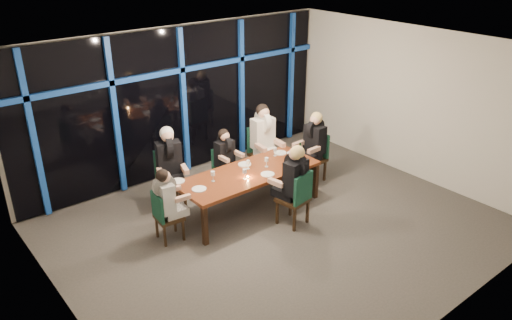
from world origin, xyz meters
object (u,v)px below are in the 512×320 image
object	(u,v)px
chair_end_left	(164,214)
chair_near_mid	(297,196)
water_pitcher	(288,161)
diner_far_mid	(226,152)
diner_end_right	(314,137)
chair_end_right	(316,154)
dining_table	(249,175)
chair_far_mid	(224,167)
chair_far_right	(261,149)
diner_far_right	(264,131)
diner_end_left	(167,194)
diner_far_left	(169,156)
wine_bottle	(300,153)
chair_far_left	(170,175)
diner_near_mid	(294,174)

from	to	relation	value
chair_end_left	chair_near_mid	world-z (taller)	chair_near_mid
chair_end_left	water_pitcher	size ratio (longest dim) A/B	4.69
diner_far_mid	water_pitcher	xyz separation A→B (m)	(0.59, -1.10, 0.02)
diner_end_right	chair_end_right	bearing A→B (deg)	90.00
chair_end_right	dining_table	bearing A→B (deg)	-88.95
chair_end_right	chair_near_mid	bearing A→B (deg)	-57.71
chair_far_mid	chair_far_right	size ratio (longest dim) A/B	0.81
diner_far_right	diner_end_left	distance (m)	2.75
dining_table	chair_end_right	distance (m)	1.80
diner_far_left	diner_far_mid	xyz separation A→B (m)	(1.11, -0.16, -0.16)
dining_table	wine_bottle	size ratio (longest dim) A/B	7.59
chair_far_mid	chair_end_right	size ratio (longest dim) A/B	0.88
chair_far_right	diner_far_mid	distance (m)	0.96
chair_far_right	water_pitcher	distance (m)	1.24
chair_far_left	diner_end_right	size ratio (longest dim) A/B	1.09
chair_end_left	water_pitcher	xyz separation A→B (m)	(2.37, -0.32, 0.36)
chair_end_right	diner_end_right	distance (m)	0.40
diner_far_right	diner_end_left	size ratio (longest dim) A/B	1.22
diner_far_right	water_pitcher	bearing A→B (deg)	-100.79
water_pitcher	diner_far_right	bearing A→B (deg)	93.16
chair_near_mid	diner_far_left	bearing A→B (deg)	-65.90
chair_far_left	diner_far_right	distance (m)	2.07
chair_far_right	chair_near_mid	world-z (taller)	chair_far_right
chair_far_left	chair_end_right	bearing A→B (deg)	-2.28
chair_far_right	diner_end_left	bearing A→B (deg)	-155.67
chair_end_right	diner_near_mid	distance (m)	1.84
chair_far_left	chair_near_mid	world-z (taller)	chair_far_left
chair_far_left	chair_end_right	distance (m)	2.93
chair_far_right	chair_end_right	world-z (taller)	chair_far_right
chair_far_right	chair_end_left	distance (m)	2.85
chair_far_right	diner_far_mid	bearing A→B (deg)	-169.54
chair_far_mid	diner_end_right	distance (m)	1.85
diner_end_right	dining_table	bearing A→B (deg)	-88.90
chair_far_right	water_pitcher	bearing A→B (deg)	-100.00
dining_table	chair_far_left	distance (m)	1.46
diner_far_left	diner_end_left	bearing A→B (deg)	-105.35
diner_far_mid	diner_end_left	distance (m)	1.88
chair_end_left	diner_end_right	bearing A→B (deg)	-83.28
diner_end_left	diner_near_mid	size ratio (longest dim) A/B	0.87
chair_far_mid	diner_far_left	xyz separation A→B (m)	(-1.11, 0.08, 0.51)
chair_far_left	chair_far_right	size ratio (longest dim) A/B	0.98
wine_bottle	chair_near_mid	bearing A→B (deg)	-135.34
wine_bottle	chair_far_right	bearing A→B (deg)	90.48
water_pitcher	diner_far_left	bearing A→B (deg)	163.77
chair_end_left	diner_end_left	size ratio (longest dim) A/B	1.03
chair_far_right	diner_far_right	world-z (taller)	diner_far_right
dining_table	chair_near_mid	distance (m)	0.98
diner_end_left	dining_table	bearing A→B (deg)	-86.12
diner_far_mid	diner_end_right	world-z (taller)	diner_end_right
chair_near_mid	diner_near_mid	bearing A→B (deg)	-90.00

